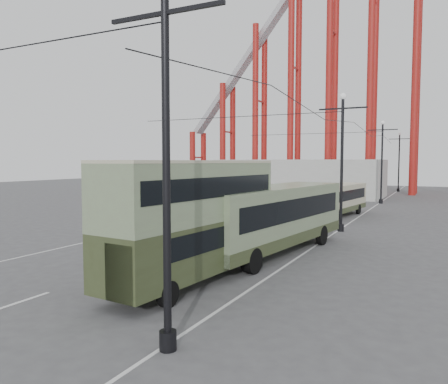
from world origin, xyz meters
The scene contains 12 objects.
ground centered at (0.00, 0.00, 0.00)m, with size 160.00×160.00×0.00m, color #48484B.
road_markings centered at (-0.86, 19.70, 0.01)m, with size 12.52×120.00×0.01m.
lamp_post_near centered at (5.60, -3.00, 7.86)m, with size 3.20×0.44×10.80m.
lamp_post_mid centered at (5.60, 18.00, 4.68)m, with size 3.20×0.44×9.32m.
lamp_post_far centered at (5.60, 40.00, 4.68)m, with size 3.20×0.44×9.32m.
lamp_post_distant centered at (5.60, 62.00, 4.68)m, with size 3.20×0.44×9.32m.
roller_coaster centered at (-2.49, 56.89, 22.92)m, with size 52.95×5.00×55.48m.
fairground_shed centered at (-6.00, 47.00, 2.50)m, with size 22.00×10.00×5.00m, color #B0B0AB.
double_decker_bus centered at (3.07, 2.63, 2.69)m, with size 3.11×9.11×4.80m.
single_decker_green centered at (3.91, 9.12, 1.95)m, with size 4.37×12.49×3.46m.
single_decker_cream centered at (3.71, 26.27, 1.56)m, with size 3.34×9.11×2.77m.
pedestrian centered at (1.91, 10.42, 1.00)m, with size 0.73×0.48×2.00m, color black.
Camera 1 is at (11.64, -11.94, 4.75)m, focal length 35.00 mm.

